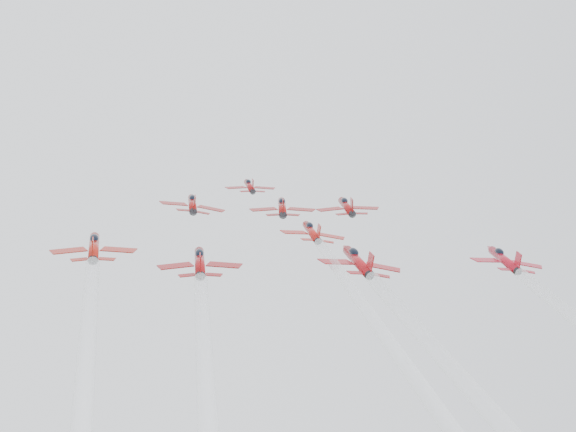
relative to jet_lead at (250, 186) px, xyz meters
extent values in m
cylinder|color=maroon|center=(0.00, -0.32, -0.24)|extent=(1.04, 8.87, 5.20)
cone|color=maroon|center=(0.00, 4.81, 2.38)|extent=(1.04, 2.32, 1.87)
cone|color=black|center=(0.00, -5.02, -2.63)|extent=(1.04, 1.48, 1.44)
ellipsoid|color=black|center=(0.00, 1.40, 1.17)|extent=(0.94, 2.23, 1.70)
cube|color=maroon|center=(-2.55, -0.97, -0.62)|extent=(3.89, 2.59, 0.85)
cube|color=maroon|center=(2.55, -0.97, -0.62)|extent=(3.89, 2.59, 0.85)
cube|color=maroon|center=(0.00, -4.53, -1.11)|extent=(0.11, 2.37, 2.45)
cube|color=maroon|center=(-1.32, -4.18, -2.20)|extent=(1.87, 1.28, 0.50)
cube|color=maroon|center=(1.32, -4.18, -2.20)|extent=(1.87, 1.28, 0.50)
cylinder|color=maroon|center=(-10.04, -15.44, -7.94)|extent=(1.19, 10.16, 5.96)
cone|color=maroon|center=(-10.04, -9.57, -4.95)|extent=(1.19, 2.65, 2.14)
cone|color=black|center=(-10.04, -20.82, -10.68)|extent=(1.19, 1.69, 1.65)
ellipsoid|color=black|center=(-10.04, -13.47, -6.33)|extent=(1.08, 2.56, 1.94)
cube|color=maroon|center=(-12.96, -16.18, -8.38)|extent=(4.45, 2.96, 0.98)
cube|color=maroon|center=(-7.13, -16.18, -8.38)|extent=(4.45, 2.96, 0.98)
cube|color=maroon|center=(-10.04, -20.25, -8.94)|extent=(0.13, 2.71, 2.81)
cube|color=maroon|center=(-11.55, -19.86, -10.19)|extent=(2.14, 1.47, 0.57)
cube|color=maroon|center=(-8.53, -19.86, -10.19)|extent=(2.14, 1.47, 0.57)
cylinder|color=maroon|center=(4.06, -15.71, -8.08)|extent=(1.20, 10.27, 6.02)
cone|color=maroon|center=(4.06, -9.77, -5.05)|extent=(1.20, 2.68, 2.16)
cone|color=black|center=(4.06, -21.15, -10.85)|extent=(1.20, 1.71, 1.66)
ellipsoid|color=black|center=(4.06, -13.72, -6.45)|extent=(1.09, 2.59, 1.96)
cube|color=maroon|center=(1.11, -16.46, -8.52)|extent=(4.50, 2.99, 0.99)
cube|color=maroon|center=(7.00, -16.46, -8.52)|extent=(4.50, 2.99, 0.99)
cube|color=maroon|center=(4.06, -20.58, -9.09)|extent=(0.13, 2.74, 2.84)
cube|color=maroon|center=(2.53, -20.18, -10.35)|extent=(2.16, 1.49, 0.57)
cube|color=maroon|center=(5.59, -20.18, -10.35)|extent=(2.16, 1.49, 0.57)
cylinder|color=maroon|center=(14.83, -13.76, -7.08)|extent=(1.19, 10.16, 5.96)
cone|color=maroon|center=(14.83, -7.89, -4.09)|extent=(1.19, 2.66, 2.14)
cone|color=black|center=(14.83, -19.15, -9.83)|extent=(1.19, 1.69, 1.65)
ellipsoid|color=black|center=(14.83, -11.79, -5.47)|extent=(1.08, 2.56, 1.94)
cube|color=maroon|center=(11.91, -14.50, -7.52)|extent=(4.45, 2.96, 0.98)
cube|color=maroon|center=(17.74, -14.50, -7.52)|extent=(4.45, 2.96, 0.98)
cube|color=maroon|center=(14.83, -18.58, -8.08)|extent=(0.13, 2.71, 2.81)
cube|color=maroon|center=(13.32, -18.18, -9.34)|extent=(2.14, 1.47, 0.57)
cube|color=maroon|center=(16.34, -18.18, -9.34)|extent=(2.14, 1.47, 0.57)
cylinder|color=#B01610|center=(6.56, -29.86, -15.28)|extent=(1.06, 9.08, 5.33)
cone|color=#B01610|center=(6.56, -24.62, -12.61)|extent=(1.06, 2.37, 1.91)
cone|color=black|center=(6.56, -34.68, -17.74)|extent=(1.06, 1.51, 1.47)
ellipsoid|color=black|center=(6.56, -28.10, -13.85)|extent=(0.97, 2.29, 1.74)
cube|color=#B01610|center=(3.95, -30.53, -15.68)|extent=(3.98, 2.65, 0.87)
cube|color=#B01610|center=(9.16, -30.53, -15.68)|extent=(3.98, 2.65, 0.87)
cube|color=#B01610|center=(6.56, -34.17, -16.18)|extent=(0.12, 2.42, 2.51)
cube|color=#B01610|center=(5.21, -33.82, -17.30)|extent=(1.91, 1.31, 0.51)
cube|color=#B01610|center=(7.91, -33.82, -17.30)|extent=(1.91, 1.31, 0.51)
cylinder|color=white|center=(6.56, -73.72, -37.62)|extent=(1.35, 78.01, 40.63)
cylinder|color=#A61A0F|center=(-21.77, -39.65, -20.27)|extent=(1.20, 10.24, 6.00)
cone|color=#A61A0F|center=(-21.77, -33.74, -17.26)|extent=(1.20, 2.68, 2.15)
cone|color=black|center=(-21.77, -45.08, -23.03)|extent=(1.20, 1.71, 1.66)
ellipsoid|color=black|center=(-21.77, -37.67, -18.65)|extent=(1.09, 2.58, 1.96)
cube|color=#A61A0F|center=(-24.71, -40.40, -20.71)|extent=(4.49, 2.98, 0.99)
cube|color=#A61A0F|center=(-18.83, -40.40, -20.71)|extent=(4.49, 2.98, 0.99)
cube|color=#A61A0F|center=(-21.77, -44.51, -21.28)|extent=(0.13, 2.73, 2.83)
cube|color=#A61A0F|center=(-23.29, -44.11, -22.54)|extent=(2.15, 1.48, 0.57)
cube|color=#A61A0F|center=(-20.25, -44.11, -22.54)|extent=(2.15, 1.48, 0.57)
cylinder|color=maroon|center=(-8.99, -44.57, -22.78)|extent=(1.14, 9.79, 5.74)
cone|color=maroon|center=(-8.99, -38.92, -19.90)|extent=(1.14, 2.56, 2.06)
cone|color=black|center=(-8.99, -49.76, -25.42)|extent=(1.14, 1.63, 1.59)
ellipsoid|color=black|center=(-8.99, -42.68, -21.23)|extent=(1.04, 2.46, 1.87)
cube|color=maroon|center=(-11.79, -45.29, -23.20)|extent=(4.29, 2.85, 0.94)
cube|color=maroon|center=(-6.18, -45.29, -23.20)|extent=(4.29, 2.85, 0.94)
cube|color=maroon|center=(-8.99, -49.22, -23.74)|extent=(0.12, 2.61, 2.70)
cube|color=maroon|center=(-10.44, -48.83, -24.95)|extent=(2.06, 1.42, 0.55)
cube|color=maroon|center=(-7.53, -48.83, -24.95)|extent=(2.06, 1.42, 0.55)
cylinder|color=#A50F15|center=(10.22, -42.76, -21.85)|extent=(1.21, 10.37, 6.08)
cone|color=#A50F15|center=(10.22, -36.77, -18.80)|extent=(1.21, 2.71, 2.18)
cone|color=black|center=(10.22, -48.26, -24.65)|extent=(1.21, 1.73, 1.68)
ellipsoid|color=black|center=(10.22, -40.75, -20.21)|extent=(1.10, 2.61, 1.98)
cube|color=#A50F15|center=(7.25, -43.52, -22.30)|extent=(4.54, 3.02, 1.00)
cube|color=#A50F15|center=(13.20, -43.52, -22.30)|extent=(4.54, 3.02, 1.00)
cube|color=#A50F15|center=(10.22, -47.68, -22.88)|extent=(0.13, 2.77, 2.86)
cube|color=#A50F15|center=(8.68, -47.27, -24.15)|extent=(2.18, 1.50, 0.58)
cube|color=#A50F15|center=(11.77, -47.27, -24.15)|extent=(2.18, 1.50, 0.58)
cylinder|color=#B31121|center=(29.81, -40.53, -20.72)|extent=(1.09, 9.32, 5.47)
cone|color=#B31121|center=(29.81, -35.14, -17.97)|extent=(1.09, 2.44, 1.96)
cone|color=black|center=(29.81, -45.47, -23.23)|extent=(1.09, 1.55, 1.51)
ellipsoid|color=black|center=(29.81, -38.72, -19.24)|extent=(0.99, 2.35, 1.78)
cube|color=#B31121|center=(27.13, -41.21, -21.12)|extent=(4.09, 2.72, 0.90)
cube|color=#B31121|center=(32.48, -41.21, -21.12)|extent=(4.09, 2.72, 0.90)
cube|color=#B31121|center=(29.81, -44.95, -21.64)|extent=(0.12, 2.49, 2.57)
cube|color=#B31121|center=(28.42, -44.59, -22.78)|extent=(1.96, 1.35, 0.52)
cube|color=#B31121|center=(31.19, -44.59, -22.78)|extent=(1.96, 1.35, 0.52)
camera|label=1|loc=(-10.08, -136.99, -40.53)|focal=50.00mm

